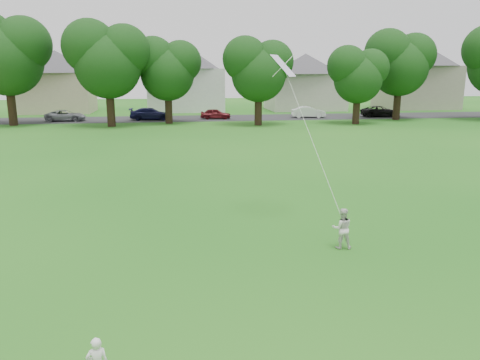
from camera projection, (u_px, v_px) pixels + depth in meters
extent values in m
plane|color=#155714|center=(244.00, 290.00, 11.46)|extent=(160.00, 160.00, 0.00)
cube|color=#2D2D30|center=(189.00, 118.00, 51.95)|extent=(90.00, 7.00, 0.01)
imported|color=silver|center=(342.00, 228.00, 14.02)|extent=(0.67, 0.56, 1.25)
plane|color=white|center=(283.00, 66.00, 15.97)|extent=(1.14, 1.24, 0.73)
cylinder|color=white|center=(311.00, 137.00, 14.96)|extent=(0.01, 0.01, 5.71)
cylinder|color=black|center=(11.00, 104.00, 45.00)|extent=(0.80, 0.80, 4.15)
cylinder|color=black|center=(111.00, 106.00, 44.22)|extent=(0.77, 0.77, 3.83)
cylinder|color=black|center=(169.00, 107.00, 46.77)|extent=(0.72, 0.72, 3.30)
cylinder|color=black|center=(258.00, 108.00, 45.33)|extent=(0.72, 0.72, 3.27)
cylinder|color=black|center=(356.00, 109.00, 46.45)|extent=(0.69, 0.69, 2.96)
cylinder|color=black|center=(397.00, 102.00, 50.33)|extent=(0.76, 0.76, 3.69)
imported|color=gray|center=(66.00, 116.00, 49.12)|extent=(4.12, 1.92, 1.14)
imported|color=#111236|center=(151.00, 114.00, 50.29)|extent=(4.50, 1.97, 1.29)
imported|color=#5C1217|center=(216.00, 114.00, 51.25)|extent=(3.45, 1.73, 1.13)
imported|color=white|center=(308.00, 112.00, 52.65)|extent=(3.93, 1.82, 1.25)
imported|color=black|center=(380.00, 111.00, 53.80)|extent=(4.44, 2.23, 1.21)
cube|color=#C5B394|center=(58.00, 93.00, 58.87)|extent=(8.42, 6.73, 4.93)
pyramid|color=#464449|center=(54.00, 50.00, 57.68)|extent=(12.15, 12.15, 2.71)
cube|color=silver|center=(186.00, 90.00, 60.97)|extent=(9.65, 6.71, 5.43)
pyramid|color=#464449|center=(184.00, 45.00, 59.66)|extent=(13.91, 13.91, 2.99)
cube|color=beige|center=(305.00, 92.00, 63.20)|extent=(9.73, 7.53, 4.77)
pyramid|color=#464449|center=(306.00, 53.00, 62.05)|extent=(14.04, 14.04, 2.62)
cube|color=#A69F8A|center=(416.00, 87.00, 65.23)|extent=(9.80, 7.61, 5.82)
pyramid|color=#464449|center=(420.00, 42.00, 63.83)|extent=(14.14, 14.14, 3.20)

